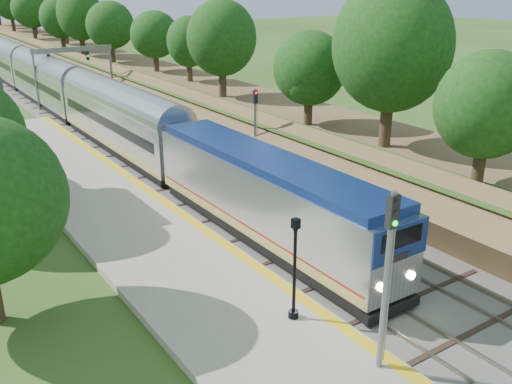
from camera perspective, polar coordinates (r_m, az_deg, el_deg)
trackbed at (r=69.23m, az=-19.00°, el=8.85°), size 9.50×170.00×0.28m
platform at (r=27.18m, az=-7.80°, el=-7.38°), size 6.40×68.00×0.38m
yellow_stripe at (r=28.30m, az=-2.63°, el=-5.58°), size 0.55×68.00×0.01m
embankment at (r=71.48m, az=-12.65°, el=11.34°), size 10.64×170.00×11.70m
signal_gantry at (r=63.85m, az=-17.82°, el=12.41°), size 8.40×0.38×6.20m
trees_behind_platform at (r=28.04m, az=-23.59°, el=1.55°), size 7.82×53.32×7.21m
train at (r=83.90m, az=-23.59°, el=11.66°), size 2.97×139.48×4.37m
lamppost_far at (r=21.99m, az=3.86°, el=-8.27°), size 0.42×0.42×4.21m
signal_platform at (r=18.80m, az=13.05°, el=-6.99°), size 0.38×0.30×6.41m
signal_farside at (r=39.92m, az=-0.08°, el=7.16°), size 0.31×0.25×5.66m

